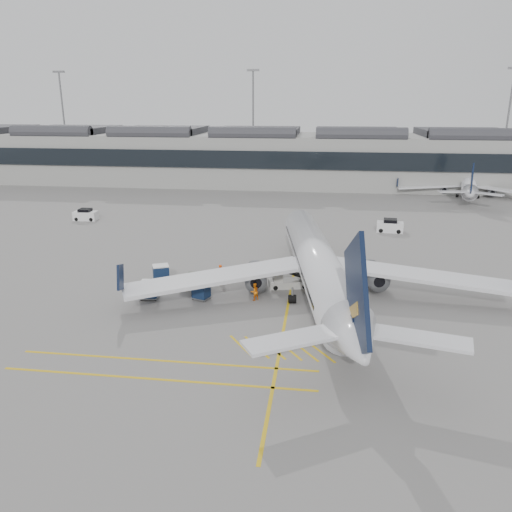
# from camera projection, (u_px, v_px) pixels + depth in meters

# --- Properties ---
(ground) EXTENTS (220.00, 220.00, 0.00)m
(ground) POSITION_uv_depth(u_px,v_px,m) (178.00, 306.00, 45.89)
(ground) COLOR gray
(ground) RESTS_ON ground
(terminal) EXTENTS (200.00, 20.45, 12.40)m
(terminal) POSITION_uv_depth(u_px,v_px,m) (267.00, 156.00, 112.14)
(terminal) COLOR #9E9E99
(terminal) RESTS_ON ground
(light_masts) EXTENTS (113.00, 0.60, 25.45)m
(light_masts) POSITION_uv_depth(u_px,v_px,m) (266.00, 116.00, 123.19)
(light_masts) COLOR slate
(light_masts) RESTS_ON ground
(apron_markings) EXTENTS (0.25, 60.00, 0.01)m
(apron_markings) POSITION_uv_depth(u_px,v_px,m) (294.00, 275.00, 54.09)
(apron_markings) COLOR gold
(apron_markings) RESTS_ON ground
(airliner_main) EXTENTS (36.36, 40.02, 10.69)m
(airliner_main) POSITION_uv_depth(u_px,v_px,m) (318.00, 265.00, 47.45)
(airliner_main) COLOR silver
(airliner_main) RESTS_ON ground
(airliner_far) EXTENTS (26.55, 29.35, 7.94)m
(airliner_far) POSITION_uv_depth(u_px,v_px,m) (469.00, 185.00, 97.75)
(airliner_far) COLOR silver
(airliner_far) RESTS_ON ground
(belt_loader) EXTENTS (5.02, 2.50, 1.99)m
(belt_loader) POSITION_uv_depth(u_px,v_px,m) (288.00, 282.00, 50.43)
(belt_loader) COLOR beige
(belt_loader) RESTS_ON ground
(baggage_cart_a) EXTENTS (1.78, 1.59, 1.60)m
(baggage_cart_a) POSITION_uv_depth(u_px,v_px,m) (198.00, 286.00, 48.51)
(baggage_cart_a) COLOR gray
(baggage_cart_a) RESTS_ON ground
(baggage_cart_b) EXTENTS (2.15, 2.00, 1.81)m
(baggage_cart_b) POSITION_uv_depth(u_px,v_px,m) (161.00, 273.00, 51.76)
(baggage_cart_b) COLOR gray
(baggage_cart_b) RESTS_ON ground
(baggage_cart_c) EXTENTS (1.89, 1.72, 1.63)m
(baggage_cart_c) POSITION_uv_depth(u_px,v_px,m) (201.00, 291.00, 47.23)
(baggage_cart_c) COLOR gray
(baggage_cart_c) RESTS_ON ground
(baggage_cart_d) EXTENTS (1.78, 1.51, 1.76)m
(baggage_cart_d) POSITION_uv_depth(u_px,v_px,m) (149.00, 289.00, 47.34)
(baggage_cart_d) COLOR gray
(baggage_cart_d) RESTS_ON ground
(ramp_agent_a) EXTENTS (0.77, 0.85, 1.95)m
(ramp_agent_a) POSITION_uv_depth(u_px,v_px,m) (221.00, 274.00, 51.52)
(ramp_agent_a) COLOR #FF4D0D
(ramp_agent_a) RESTS_ON ground
(ramp_agent_b) EXTENTS (1.05, 1.02, 1.70)m
(ramp_agent_b) POSITION_uv_depth(u_px,v_px,m) (254.00, 292.00, 47.03)
(ramp_agent_b) COLOR orange
(ramp_agent_b) RESTS_ON ground
(pushback_tug) EXTENTS (2.82, 1.85, 1.53)m
(pushback_tug) POSITION_uv_depth(u_px,v_px,m) (194.00, 282.00, 50.12)
(pushback_tug) COLOR #575B4E
(pushback_tug) RESTS_ON ground
(safety_cone_nose) EXTENTS (0.37, 0.37, 0.51)m
(safety_cone_nose) POSITION_uv_depth(u_px,v_px,m) (304.00, 238.00, 67.71)
(safety_cone_nose) COLOR #F24C0A
(safety_cone_nose) RESTS_ON ground
(safety_cone_engine) EXTENTS (0.34, 0.34, 0.47)m
(safety_cone_engine) POSITION_uv_depth(u_px,v_px,m) (362.00, 286.00, 50.13)
(safety_cone_engine) COLOR #F24C0A
(safety_cone_engine) RESTS_ON ground
(service_van_left) EXTENTS (3.64, 1.92, 1.84)m
(service_van_left) POSITION_uv_depth(u_px,v_px,m) (86.00, 215.00, 78.79)
(service_van_left) COLOR white
(service_van_left) RESTS_ON ground
(service_van_mid) EXTENTS (1.93, 3.62, 1.82)m
(service_van_mid) POSITION_uv_depth(u_px,v_px,m) (298.00, 220.00, 75.37)
(service_van_mid) COLOR white
(service_van_mid) RESTS_ON ground
(service_van_right) EXTENTS (3.85, 2.22, 1.89)m
(service_van_right) POSITION_uv_depth(u_px,v_px,m) (390.00, 226.00, 71.69)
(service_van_right) COLOR white
(service_van_right) RESTS_ON ground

